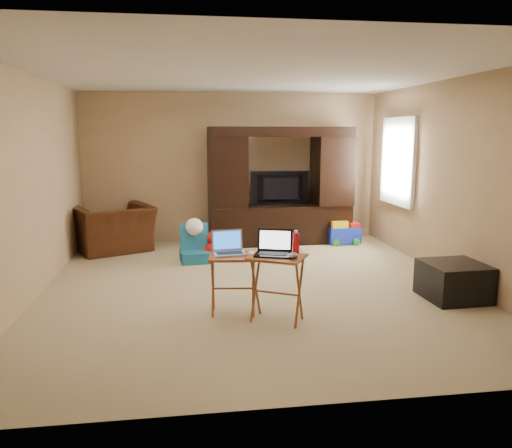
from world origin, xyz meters
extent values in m
plane|color=tan|center=(0.00, 0.00, 0.00)|extent=(5.50, 5.50, 0.00)
plane|color=silver|center=(0.00, 0.00, 2.50)|extent=(5.50, 5.50, 0.00)
plane|color=tan|center=(0.00, 2.75, 1.25)|extent=(5.00, 0.00, 5.00)
plane|color=tan|center=(0.00, -2.75, 1.25)|extent=(5.00, 0.00, 5.00)
plane|color=tan|center=(-2.50, 0.00, 1.25)|extent=(0.00, 5.50, 5.50)
plane|color=tan|center=(2.50, 0.00, 1.25)|extent=(0.00, 5.50, 5.50)
plane|color=white|center=(2.48, 1.55, 1.40)|extent=(0.00, 1.20, 1.20)
cube|color=white|center=(2.46, 1.55, 1.40)|extent=(0.06, 1.14, 1.34)
cube|color=black|center=(0.77, 2.32, 0.97)|extent=(2.39, 0.70, 1.93)
imported|color=black|center=(0.77, 2.27, 0.93)|extent=(0.98, 0.14, 0.56)
imported|color=#401D0D|center=(-1.92, 2.09, 0.36)|extent=(1.41, 1.34, 0.72)
cube|color=black|center=(2.15, -0.80, 0.20)|extent=(0.66, 0.66, 0.41)
cube|color=#A55428|center=(-0.34, -0.91, 0.31)|extent=(0.51, 0.43, 0.62)
cube|color=brown|center=(0.07, -1.18, 0.33)|extent=(0.64, 0.60, 0.66)
cube|color=#A2A3A7|center=(-0.37, -0.88, 0.74)|extent=(0.35, 0.30, 0.24)
cube|color=black|center=(0.03, -1.16, 0.78)|extent=(0.42, 0.38, 0.24)
ellipsoid|color=white|center=(-0.15, -0.98, 0.64)|extent=(0.12, 0.15, 0.05)
ellipsoid|color=#434247|center=(0.20, -1.30, 0.69)|extent=(0.12, 0.15, 0.06)
cylinder|color=red|center=(0.27, -1.10, 0.77)|extent=(0.07, 0.07, 0.20)
camera|label=1|loc=(-0.80, -5.80, 1.84)|focal=35.00mm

